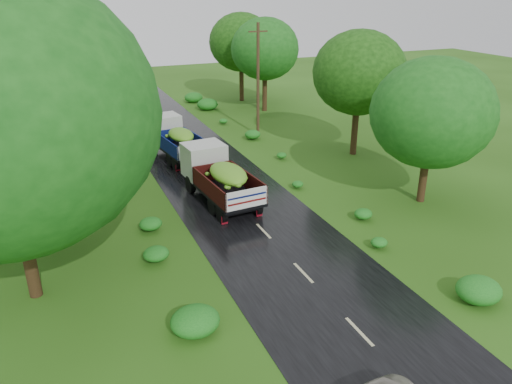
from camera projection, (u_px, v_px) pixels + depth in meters
ground at (359, 332)px, 16.77m from camera, size 120.00×120.00×0.00m
road at (292, 261)px, 21.01m from camera, size 6.50×80.00×0.02m
road_lines at (282, 250)px, 21.86m from camera, size 0.12×69.60×0.00m
truck_near at (218, 174)px, 26.37m from camera, size 2.72×6.44×2.64m
truck_far at (174, 137)px, 33.05m from camera, size 2.82×6.16×2.50m
utility_pole at (258, 79)px, 36.82m from camera, size 1.45×0.23×8.26m
trees_left at (10, 57)px, 28.34m from camera, size 5.74×33.80×9.49m
trees_right at (306, 64)px, 37.02m from camera, size 4.59×30.40×7.19m
shrubs at (221, 181)px, 28.52m from camera, size 11.90×44.00×0.70m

